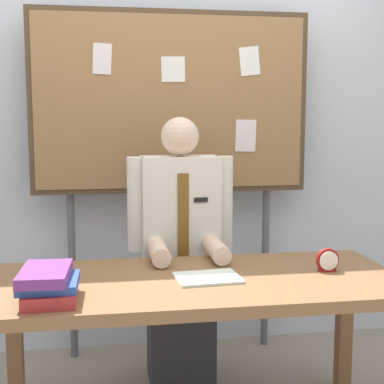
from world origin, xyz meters
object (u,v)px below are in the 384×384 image
object	(u,v)px
desk	(198,297)
open_notebook	(208,278)
desk_clock	(327,261)
person	(181,262)
book_stack	(48,285)
bulletin_board	(171,107)

from	to	relation	value
desk	open_notebook	distance (m)	0.10
desk	desk_clock	world-z (taller)	desk_clock
open_notebook	desk_clock	size ratio (longest dim) A/B	2.60
person	open_notebook	world-z (taller)	person
book_stack	open_notebook	bearing A→B (deg)	15.62
person	open_notebook	distance (m)	0.58
desk	book_stack	world-z (taller)	book_stack
desk	open_notebook	size ratio (longest dim) A/B	6.51
person	desk_clock	xyz separation A→B (m)	(0.59, -0.54, 0.12)
bulletin_board	desk_clock	bearing A→B (deg)	-57.16
book_stack	desk_clock	size ratio (longest dim) A/B	2.90
bulletin_board	desk_clock	size ratio (longest dim) A/B	19.38
person	bulletin_board	bearing A→B (deg)	89.95
desk	open_notebook	world-z (taller)	open_notebook
desk	book_stack	distance (m)	0.65
desk	desk_clock	distance (m)	0.60
bulletin_board	book_stack	bearing A→B (deg)	-118.30
desk_clock	book_stack	bearing A→B (deg)	-169.74
person	desk_clock	bearing A→B (deg)	-42.57
bulletin_board	desk_clock	world-z (taller)	bulletin_board
person	book_stack	world-z (taller)	person
bulletin_board	desk	bearing A→B (deg)	-90.02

